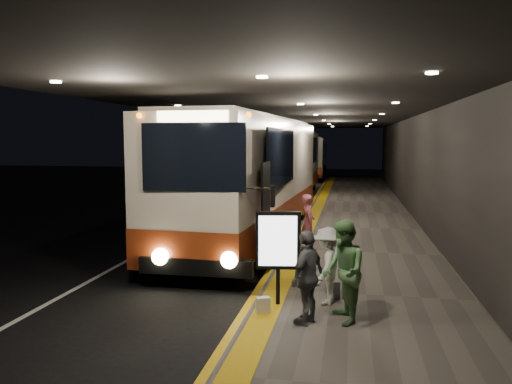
% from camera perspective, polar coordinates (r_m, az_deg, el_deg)
% --- Properties ---
extents(ground, '(90.00, 90.00, 0.00)m').
position_cam_1_polar(ground, '(14.78, -6.80, -7.40)').
color(ground, black).
extents(lane_line_white, '(0.12, 50.00, 0.01)m').
position_cam_1_polar(lane_line_white, '(19.98, -7.41, -3.87)').
color(lane_line_white, silver).
rests_on(lane_line_white, ground).
extents(kerb_stripe_yellow, '(0.18, 50.00, 0.01)m').
position_cam_1_polar(kerb_stripe_yellow, '(19.11, 4.53, -4.29)').
color(kerb_stripe_yellow, gold).
rests_on(kerb_stripe_yellow, ground).
extents(sidewalk, '(4.50, 50.00, 0.15)m').
position_cam_1_polar(sidewalk, '(19.00, 11.77, -4.25)').
color(sidewalk, '#514C44').
rests_on(sidewalk, ground).
extents(tactile_strip, '(0.50, 50.00, 0.01)m').
position_cam_1_polar(tactile_strip, '(19.04, 6.04, -3.88)').
color(tactile_strip, gold).
rests_on(tactile_strip, sidewalk).
extents(terminal_wall, '(0.10, 50.00, 6.00)m').
position_cam_1_polar(terminal_wall, '(18.89, 18.82, 4.43)').
color(terminal_wall, black).
rests_on(terminal_wall, ground).
extents(support_columns, '(0.80, 24.80, 4.40)m').
position_cam_1_polar(support_columns, '(18.69, -7.58, 2.23)').
color(support_columns, black).
rests_on(support_columns, ground).
extents(canopy, '(9.00, 50.00, 0.40)m').
position_cam_1_polar(canopy, '(18.83, 5.11, 9.59)').
color(canopy, black).
rests_on(canopy, support_columns).
extents(coach_main, '(3.32, 13.09, 4.05)m').
position_cam_1_polar(coach_main, '(17.20, -0.57, 1.10)').
color(coach_main, beige).
rests_on(coach_main, ground).
extents(coach_second, '(2.65, 12.22, 3.84)m').
position_cam_1_polar(coach_second, '(30.05, 3.84, 3.00)').
color(coach_second, beige).
rests_on(coach_second, ground).
extents(coach_third, '(2.78, 11.34, 3.54)m').
position_cam_1_polar(coach_third, '(45.03, 6.24, 3.80)').
color(coach_third, beige).
rests_on(coach_third, ground).
extents(passenger_boarding, '(0.50, 0.67, 1.66)m').
position_cam_1_polar(passenger_boarding, '(14.92, 5.97, -3.43)').
color(passenger_boarding, '#B55463').
rests_on(passenger_boarding, sidewalk).
extents(passenger_waiting_green, '(0.77, 1.01, 1.85)m').
position_cam_1_polar(passenger_waiting_green, '(9.12, 9.95, -8.96)').
color(passenger_waiting_green, '#4C7B44').
rests_on(passenger_waiting_green, sidewalk).
extents(passenger_waiting_white, '(0.65, 1.07, 1.54)m').
position_cam_1_polar(passenger_waiting_white, '(10.11, 8.12, -8.34)').
color(passenger_waiting_white, '#BABBB5').
rests_on(passenger_waiting_white, sidewalk).
extents(passenger_waiting_grey, '(0.87, 1.11, 1.69)m').
position_cam_1_polar(passenger_waiting_grey, '(9.01, 5.91, -9.63)').
color(passenger_waiting_grey, '#4D4F53').
rests_on(passenger_waiting_grey, sidewalk).
extents(bag_polka, '(0.30, 0.19, 0.33)m').
position_cam_1_polar(bag_polka, '(10.67, 8.77, -10.96)').
color(bag_polka, black).
rests_on(bag_polka, sidewalk).
extents(bag_plain, '(0.29, 0.24, 0.32)m').
position_cam_1_polar(bag_plain, '(9.63, 0.81, -12.84)').
color(bag_plain, silver).
rests_on(bag_plain, sidewalk).
extents(info_sign, '(0.89, 0.25, 1.87)m').
position_cam_1_polar(info_sign, '(9.84, 2.54, -5.76)').
color(info_sign, black).
rests_on(info_sign, sidewalk).
extents(stanchion_post, '(0.05, 0.05, 1.17)m').
position_cam_1_polar(stanchion_post, '(13.18, 4.23, -5.75)').
color(stanchion_post, black).
rests_on(stanchion_post, sidewalk).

